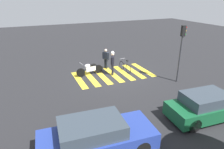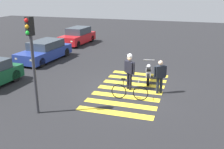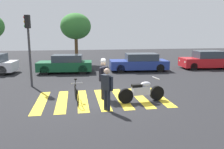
# 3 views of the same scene
# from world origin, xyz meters

# --- Properties ---
(ground_plane) EXTENTS (60.00, 60.00, 0.00)m
(ground_plane) POSITION_xyz_m (0.00, 0.00, 0.00)
(ground_plane) COLOR #232326
(police_motorcycle) EXTENTS (2.16, 0.64, 1.04)m
(police_motorcycle) POSITION_xyz_m (1.67, -0.67, 0.46)
(police_motorcycle) COLOR black
(police_motorcycle) RESTS_ON ground_plane
(leaning_bicycle) EXTENTS (0.46, 1.72, 1.01)m
(leaning_bicycle) POSITION_xyz_m (-1.16, -0.27, 0.39)
(leaning_bicycle) COLOR black
(leaning_bicycle) RESTS_ON ground_plane
(officer_on_foot) EXTENTS (0.44, 0.61, 1.88)m
(officer_on_foot) POSITION_xyz_m (0.07, 0.04, 1.10)
(officer_on_foot) COLOR black
(officer_on_foot) RESTS_ON ground_plane
(officer_by_motorcycle) EXTENTS (0.43, 0.58, 1.67)m
(officer_by_motorcycle) POSITION_xyz_m (0.01, -1.49, 0.95)
(officer_by_motorcycle) COLOR #1E232D
(officer_by_motorcycle) RESTS_ON ground_plane
(crosswalk_stripes) EXTENTS (5.85, 3.32, 0.01)m
(crosswalk_stripes) POSITION_xyz_m (-0.00, 0.00, 0.00)
(crosswalk_stripes) COLOR yellow
(crosswalk_stripes) RESTS_ON ground_plane
(car_green_compact) EXTENTS (4.14, 1.97, 1.37)m
(car_green_compact) POSITION_xyz_m (-1.90, 7.17, 0.66)
(car_green_compact) COLOR black
(car_green_compact) RESTS_ON ground_plane
(car_blue_hatchback) EXTENTS (4.65, 2.16, 1.39)m
(car_blue_hatchback) POSITION_xyz_m (3.88, 7.16, 0.66)
(car_blue_hatchback) COLOR black
(car_blue_hatchback) RESTS_ON ground_plane
(car_red_convertible) EXTENTS (4.27, 2.04, 1.50)m
(car_red_convertible) POSITION_xyz_m (9.84, 7.30, 0.70)
(car_red_convertible) COLOR black
(car_red_convertible) RESTS_ON ground_plane
(traffic_light_pole) EXTENTS (0.35, 0.29, 3.94)m
(traffic_light_pole) POSITION_xyz_m (-3.65, 3.04, 2.66)
(traffic_light_pole) COLOR #38383D
(traffic_light_pole) RESTS_ON ground_plane
(street_tree_mid) EXTENTS (2.85, 2.85, 4.82)m
(street_tree_mid) POSITION_xyz_m (-1.03, 11.65, 3.58)
(street_tree_mid) COLOR brown
(street_tree_mid) RESTS_ON ground_plane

